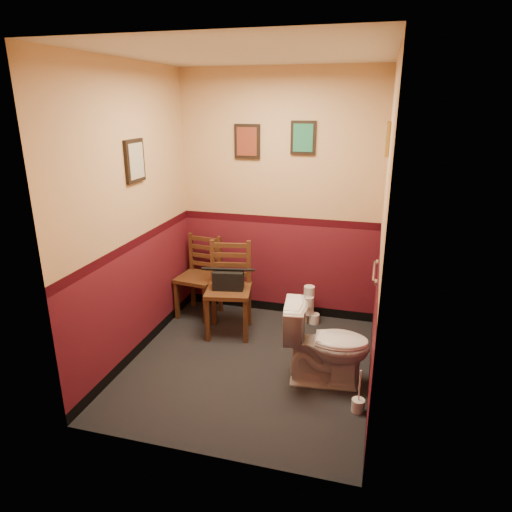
# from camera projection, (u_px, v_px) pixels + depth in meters

# --- Properties ---
(floor) EXTENTS (2.20, 2.40, 0.00)m
(floor) POSITION_uv_depth(u_px,v_px,m) (249.00, 364.00, 4.30)
(floor) COLOR black
(floor) RESTS_ON ground
(ceiling) EXTENTS (2.20, 2.40, 0.00)m
(ceiling) POSITION_uv_depth(u_px,v_px,m) (247.00, 53.00, 3.43)
(ceiling) COLOR silver
(ceiling) RESTS_ON ground
(wall_back) EXTENTS (2.20, 0.00, 2.70)m
(wall_back) POSITION_uv_depth(u_px,v_px,m) (279.00, 199.00, 4.96)
(wall_back) COLOR #58131E
(wall_back) RESTS_ON ground
(wall_front) EXTENTS (2.20, 0.00, 2.70)m
(wall_front) POSITION_uv_depth(u_px,v_px,m) (194.00, 276.00, 2.77)
(wall_front) COLOR #58131E
(wall_front) RESTS_ON ground
(wall_left) EXTENTS (0.00, 2.40, 2.70)m
(wall_left) POSITION_uv_depth(u_px,v_px,m) (132.00, 218.00, 4.14)
(wall_left) COLOR #58131E
(wall_left) RESTS_ON ground
(wall_right) EXTENTS (0.00, 2.40, 2.70)m
(wall_right) POSITION_uv_depth(u_px,v_px,m) (382.00, 236.00, 3.59)
(wall_right) COLOR #58131E
(wall_right) RESTS_ON ground
(grab_bar) EXTENTS (0.05, 0.56, 0.06)m
(grab_bar) POSITION_uv_depth(u_px,v_px,m) (375.00, 272.00, 3.96)
(grab_bar) COLOR silver
(grab_bar) RESTS_ON wall_right
(framed_print_back_a) EXTENTS (0.28, 0.04, 0.36)m
(framed_print_back_a) POSITION_uv_depth(u_px,v_px,m) (247.00, 141.00, 4.84)
(framed_print_back_a) COLOR black
(framed_print_back_a) RESTS_ON wall_back
(framed_print_back_b) EXTENTS (0.26, 0.04, 0.34)m
(framed_print_back_b) POSITION_uv_depth(u_px,v_px,m) (303.00, 138.00, 4.67)
(framed_print_back_b) COLOR black
(framed_print_back_b) RESTS_ON wall_back
(framed_print_left) EXTENTS (0.04, 0.30, 0.38)m
(framed_print_left) POSITION_uv_depth(u_px,v_px,m) (135.00, 161.00, 4.07)
(framed_print_left) COLOR black
(framed_print_left) RESTS_ON wall_left
(framed_print_right) EXTENTS (0.04, 0.34, 0.28)m
(framed_print_right) POSITION_uv_depth(u_px,v_px,m) (388.00, 139.00, 3.92)
(framed_print_right) COLOR olive
(framed_print_right) RESTS_ON wall_right
(toilet) EXTENTS (0.79, 0.50, 0.73)m
(toilet) POSITION_uv_depth(u_px,v_px,m) (326.00, 344.00, 3.93)
(toilet) COLOR white
(toilet) RESTS_ON floor
(toilet_brush) EXTENTS (0.10, 0.10, 0.37)m
(toilet_brush) POSITION_uv_depth(u_px,v_px,m) (358.00, 404.00, 3.64)
(toilet_brush) COLOR silver
(toilet_brush) RESTS_ON floor
(chair_left) EXTENTS (0.48, 0.48, 0.92)m
(chair_left) POSITION_uv_depth(u_px,v_px,m) (200.00, 277.00, 5.20)
(chair_left) COLOR #5A331B
(chair_left) RESTS_ON floor
(chair_right) EXTENTS (0.53, 0.53, 0.97)m
(chair_right) POSITION_uv_depth(u_px,v_px,m) (229.00, 289.00, 4.78)
(chair_right) COLOR #5A331B
(chair_right) RESTS_ON floor
(handbag) EXTENTS (0.34, 0.21, 0.23)m
(handbag) POSITION_uv_depth(u_px,v_px,m) (228.00, 280.00, 4.70)
(handbag) COLOR black
(handbag) RESTS_ON chair_right
(tp_stack) EXTENTS (0.25, 0.15, 0.43)m
(tp_stack) POSITION_uv_depth(u_px,v_px,m) (308.00, 308.00, 5.06)
(tp_stack) COLOR silver
(tp_stack) RESTS_ON floor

